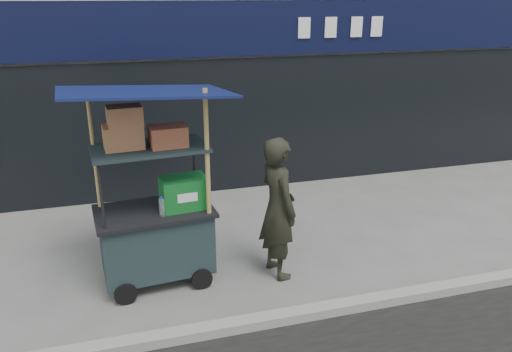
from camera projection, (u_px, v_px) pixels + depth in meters
name	position (u px, v px, depth m)	size (l,w,h in m)	color
ground	(235.00, 319.00, 5.65)	(80.00, 80.00, 0.00)	#60605B
curb	(239.00, 325.00, 5.45)	(80.00, 0.18, 0.12)	gray
vendor_cart	(156.00, 216.00, 6.13)	(1.99, 1.48, 2.54)	black
vendor_man	(278.00, 208.00, 6.27)	(0.68, 0.44, 1.85)	black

